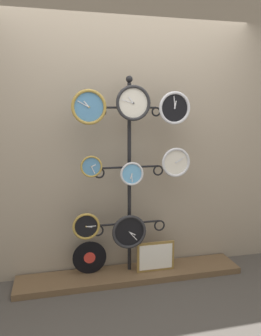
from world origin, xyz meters
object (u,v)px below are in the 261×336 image
Objects in this scene: vinyl_record at (90,258)px; clock_top_right at (174,108)px; display_stand at (129,215)px; clock_top_center at (133,103)px; picture_frame at (156,256)px; clock_middle_center at (132,174)px; clock_middle_left at (91,167)px; clock_bottom_center at (129,232)px; clock_middle_right at (176,162)px; clock_bottom_left at (86,226)px; clock_top_left at (89,107)px.

clock_top_right is at bearing -7.43° from vinyl_record.
display_stand reaches higher than clock_top_center.
vinyl_record reaches higher than picture_frame.
clock_middle_center is 0.67× the size of vinyl_record.
clock_bottom_center is (0.34, -0.02, -0.63)m from clock_middle_left.
clock_bottom_center is (-0.46, -0.02, -0.64)m from clock_middle_right.
display_stand is 8.80× the size of clock_middle_center.
clock_top_center is at bearing -11.99° from vinyl_record.
clock_bottom_center is at bearing -3.44° from clock_bottom_left.
clock_bottom_center is 1.00× the size of vinyl_record.
clock_top_center is at bearing 178.71° from clock_middle_right.
clock_middle_left is at bearing 179.97° from picture_frame.
clock_middle_left is 0.52× the size of picture_frame.
clock_middle_right is at bearing -0.44° from clock_bottom_left.
vinyl_record is at bearing 105.23° from clock_middle_left.
clock_top_center is (0.40, 0.02, 0.04)m from clock_top_left.
clock_middle_left is at bearing 178.99° from clock_top_right.
picture_frame is (-0.16, 0.01, -1.44)m from clock_top_right.
clock_bottom_center is at bearing -149.07° from clock_top_center.
display_stand is 1.11m from clock_top_left.
clock_middle_right is 1.24m from vinyl_record.
display_stand reaches higher than clock_middle_center.
clock_top_right reaches higher than clock_bottom_center.
display_stand is 5.12× the size of picture_frame.
clock_bottom_center is at bearing -177.83° from clock_middle_right.
vinyl_record is (-0.02, 0.09, -0.91)m from clock_middle_left.
clock_middle_right reaches higher than clock_bottom_left.
clock_middle_left is 0.60× the size of clock_bottom_center.
clock_middle_right is (0.41, -0.01, -0.55)m from clock_top_center.
clock_top_left is 1.44m from vinyl_record.
clock_middle_right is at bearing -0.45° from clock_middle_left.
clock_middle_center is 0.64m from clock_bottom_left.
vinyl_record is (-0.37, 0.11, -0.27)m from clock_bottom_center.
clock_bottom_left is at bearing -179.66° from clock_top_center.
clock_middle_right is at bearing 0.38° from clock_middle_center.
clock_middle_center is at bearing -14.11° from vinyl_record.
clock_top_left is 0.72m from clock_middle_center.
display_stand is 0.17m from clock_bottom_center.
display_stand reaches higher than clock_top_right.
display_stand is 0.56m from vinyl_record.
clock_top_left reaches higher than clock_middle_left.
clock_middle_center is (-0.02, -0.01, -0.64)m from clock_top_center.
clock_top_right is at bearing -4.87° from picture_frame.
clock_top_right is 1.53× the size of clock_middle_left.
display_stand is at bearing 16.29° from clock_top_left.
clock_top_left is at bearing -178.27° from picture_frame.
display_stand is at bearing 159.15° from picture_frame.
clock_top_center is at bearing 0.34° from clock_bottom_left.
clock_top_center is 0.68m from clock_middle_left.
clock_middle_left is 0.60× the size of vinyl_record.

